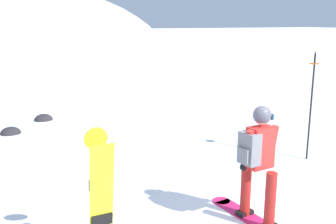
# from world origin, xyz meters

# --- Properties ---
(snowboarder_main) EXTENTS (0.64, 1.83, 1.71)m
(snowboarder_main) POSITION_xyz_m (-0.10, 0.34, 0.92)
(snowboarder_main) COLOR #D11E5B
(snowboarder_main) RESTS_ON ground
(spare_snowboard) EXTENTS (0.28, 0.30, 1.64)m
(spare_snowboard) POSITION_xyz_m (-2.30, 0.44, 0.83)
(spare_snowboard) COLOR yellow
(spare_snowboard) RESTS_ON ground
(piste_marker_near) EXTENTS (0.20, 0.20, 2.26)m
(piste_marker_near) POSITION_xyz_m (2.57, 2.03, 1.28)
(piste_marker_near) COLOR black
(piste_marker_near) RESTS_ON ground
(rock_dark) EXTENTS (0.52, 0.44, 0.36)m
(rock_dark) POSITION_xyz_m (-2.88, 6.76, 0.00)
(rock_dark) COLOR #282628
(rock_dark) RESTS_ON ground
(rock_mid) EXTENTS (0.53, 0.45, 0.37)m
(rock_mid) POSITION_xyz_m (-1.90, 7.86, 0.00)
(rock_mid) COLOR #282628
(rock_mid) RESTS_ON ground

